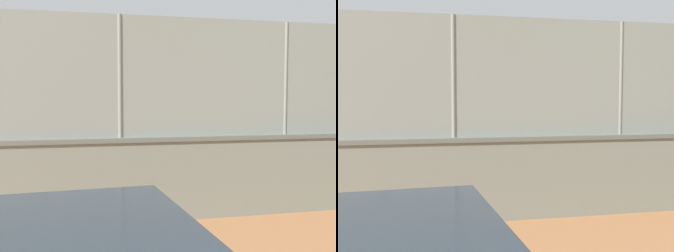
# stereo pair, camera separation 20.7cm
# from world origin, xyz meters

# --- Properties ---
(ground_plane) EXTENTS (260.00, 260.00, 0.00)m
(ground_plane) POSITION_xyz_m (0.00, 0.00, 0.00)
(ground_plane) COLOR #A36B42
(perimeter_wall) EXTENTS (31.58, 0.43, 1.48)m
(perimeter_wall) POSITION_xyz_m (-0.11, 10.02, 0.75)
(perimeter_wall) COLOR gray
(perimeter_wall) RESTS_ON ground_plane
(fence_panel_on_wall) EXTENTS (31.02, 0.15, 2.08)m
(fence_panel_on_wall) POSITION_xyz_m (-0.11, 10.02, 2.52)
(fence_panel_on_wall) COLOR gray
(fence_panel_on_wall) RESTS_ON perimeter_wall
(player_baseline_waiting) EXTENTS (1.21, 0.73, 1.57)m
(player_baseline_waiting) POSITION_xyz_m (4.82, 3.50, 0.92)
(player_baseline_waiting) COLOR #B2B2B2
(player_baseline_waiting) RESTS_ON ground_plane
(player_near_wall_returning) EXTENTS (1.26, 0.73, 1.61)m
(player_near_wall_returning) POSITION_xyz_m (-2.15, 3.24, 0.95)
(player_near_wall_returning) COLOR #591919
(player_near_wall_returning) RESTS_ON ground_plane
(player_at_service_line) EXTENTS (0.68, 0.98, 1.48)m
(player_at_service_line) POSITION_xyz_m (2.97, 4.42, 0.86)
(player_at_service_line) COLOR #B2B2B2
(player_at_service_line) RESTS_ON ground_plane
(sports_ball) EXTENTS (0.12, 0.12, 0.12)m
(sports_ball) POSITION_xyz_m (5.18, 4.68, 0.06)
(sports_ball) COLOR white
(sports_ball) RESTS_ON ground_plane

